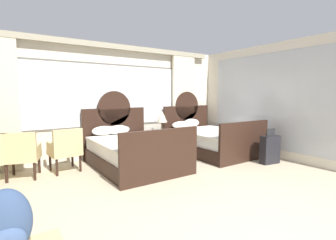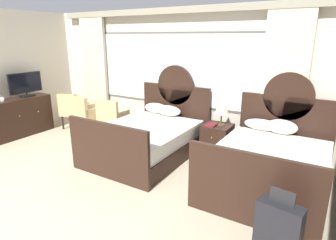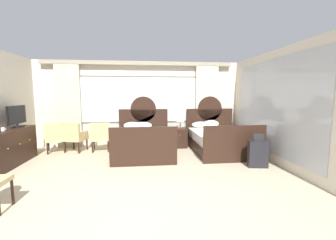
% 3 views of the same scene
% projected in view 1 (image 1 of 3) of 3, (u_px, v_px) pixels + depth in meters
% --- Properties ---
extents(wall_back_window, '(6.45, 0.22, 2.70)m').
position_uv_depth(wall_back_window, '(108.00, 98.00, 5.95)').
color(wall_back_window, beige).
rests_on(wall_back_window, ground_plane).
extents(wall_right_mirror, '(0.08, 4.91, 2.70)m').
position_uv_depth(wall_right_mirror, '(281.00, 101.00, 5.76)').
color(wall_right_mirror, beige).
rests_on(wall_right_mirror, ground_plane).
extents(bed_near_window, '(1.55, 2.13, 1.58)m').
position_uv_depth(bed_near_window, '(133.00, 150.00, 5.20)').
color(bed_near_window, black).
rests_on(bed_near_window, ground_plane).
extents(bed_near_mirror, '(1.55, 2.13, 1.58)m').
position_uv_depth(bed_near_mirror, '(210.00, 140.00, 6.41)').
color(bed_near_mirror, black).
rests_on(bed_near_mirror, ground_plane).
extents(nightstand_between_beds, '(0.49, 0.52, 0.59)m').
position_uv_depth(nightstand_between_beds, '(161.00, 142.00, 6.34)').
color(nightstand_between_beds, black).
rests_on(nightstand_between_beds, ground_plane).
extents(table_lamp_on_nightstand, '(0.27, 0.27, 0.51)m').
position_uv_depth(table_lamp_on_nightstand, '(162.00, 117.00, 6.33)').
color(table_lamp_on_nightstand, brown).
rests_on(table_lamp_on_nightstand, nightstand_between_beds).
extents(book_on_nightstand, '(0.18, 0.26, 0.03)m').
position_uv_depth(book_on_nightstand, '(160.00, 131.00, 6.18)').
color(book_on_nightstand, maroon).
rests_on(book_on_nightstand, nightstand_between_beds).
extents(armchair_by_window_left, '(0.59, 0.59, 0.85)m').
position_uv_depth(armchair_by_window_left, '(66.00, 148.00, 4.82)').
color(armchair_by_window_left, tan).
rests_on(armchair_by_window_left, ground_plane).
extents(armchair_by_window_centre, '(0.66, 0.66, 0.85)m').
position_uv_depth(armchair_by_window_centre, '(22.00, 153.00, 4.41)').
color(armchair_by_window_centre, tan).
rests_on(armchair_by_window_centre, ground_plane).
extents(backpack_on_bench, '(0.31, 0.23, 0.45)m').
position_uv_depth(backpack_on_bench, '(6.00, 225.00, 1.57)').
color(backpack_on_bench, '#33476B').
rests_on(backpack_on_bench, luggage_bench).
extents(suitcase_on_floor, '(0.45, 0.25, 0.77)m').
position_uv_depth(suitcase_on_floor, '(270.00, 149.00, 5.43)').
color(suitcase_on_floor, black).
rests_on(suitcase_on_floor, ground_plane).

